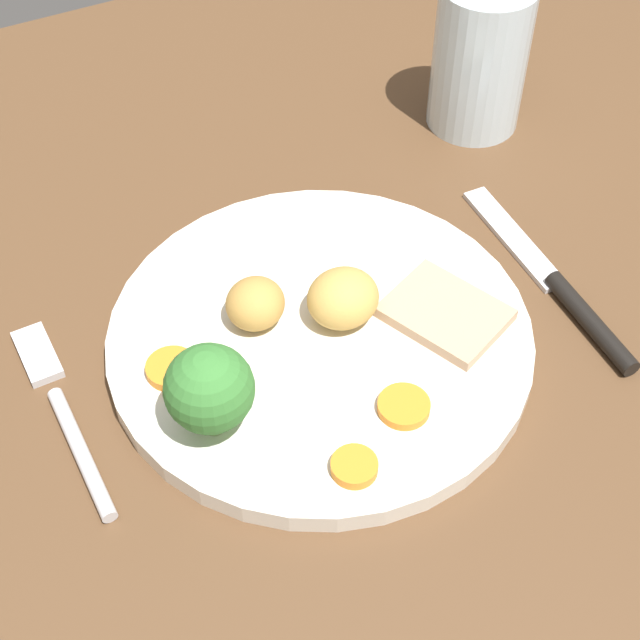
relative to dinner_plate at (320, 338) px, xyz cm
name	(u,v)px	position (x,y,z in cm)	size (l,w,h in cm)	color
dining_table	(335,324)	(2.41, 2.56, -2.50)	(120.00, 84.00, 3.60)	brown
dinner_plate	(320,338)	(0.00, 0.00, 0.00)	(26.18, 26.18, 1.40)	silver
meat_slice_main	(445,313)	(7.41, -2.47, 1.10)	(7.02, 5.50, 0.80)	tan
roast_potato_left	(254,302)	(-3.12, 2.71, 2.20)	(3.60, 3.76, 2.99)	#BC8C42
roast_potato_right	(343,298)	(1.76, 0.40, 2.41)	(4.52, 4.19, 3.41)	tan
carrot_coin_front	(354,467)	(-2.82, -9.80, 1.04)	(2.61, 2.61, 0.67)	orange
carrot_coin_back	(404,406)	(1.61, -7.47, 1.00)	(3.04, 3.04, 0.60)	orange
carrot_coin_side	(172,369)	(-9.25, 1.02, 1.02)	(3.06, 3.06, 0.64)	orange
broccoli_floret	(209,389)	(-8.51, -3.66, 4.06)	(5.02, 5.02, 5.94)	#8CB766
fork	(62,410)	(-15.85, 2.05, -0.31)	(2.13, 15.29, 0.90)	silver
knife	(560,289)	(15.96, -3.02, -0.25)	(1.98, 18.53, 1.20)	black
water_glass	(480,57)	(20.83, 15.30, 4.99)	(7.04, 7.04, 11.37)	silver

